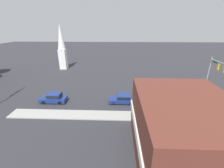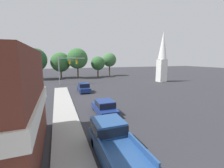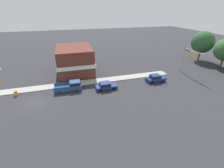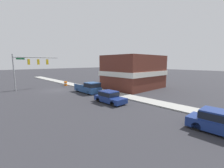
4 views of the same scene
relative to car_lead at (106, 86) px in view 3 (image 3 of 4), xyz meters
name	(u,v)px [view 3 (image 3 of 4)]	position (x,y,z in m)	size (l,w,h in m)	color
ground_plane	(36,103)	(1.59, -13.25, -0.78)	(200.00, 200.00, 0.00)	#2D2D33
sidewalk_curb	(40,88)	(-4.11, -13.25, -0.71)	(2.40, 60.00, 0.14)	#9E9E99
far_signal_assembly	(189,56)	(-2.31, 21.52, 3.93)	(6.15, 0.49, 6.59)	gray
car_lead	(106,86)	(0.00, 0.00, 0.00)	(1.91, 4.40, 1.51)	black
car_second_ahead	(156,78)	(-0.28, 11.74, 0.07)	(1.84, 4.37, 1.67)	black
pickup_truck_parked	(70,86)	(-1.65, -7.00, 0.14)	(2.13, 5.36, 1.89)	black
construction_barrel	(16,93)	(-2.31, -17.22, -0.28)	(0.66, 0.66, 0.98)	orange
corner_brick_building	(75,60)	(-11.32, -5.19, 2.45)	(11.31, 8.72, 6.51)	brown
backdrop_tree_left_far	(203,42)	(-10.38, 33.27, 4.92)	(6.57, 6.57, 9.00)	#4C3823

